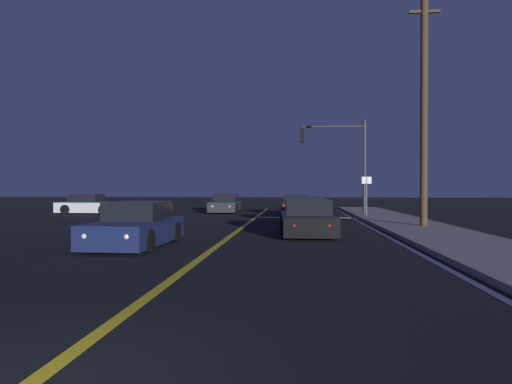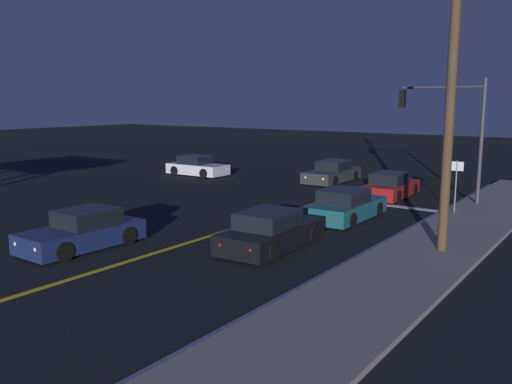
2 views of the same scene
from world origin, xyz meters
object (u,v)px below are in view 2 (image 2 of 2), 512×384
car_following_oncoming_red (390,187)px  street_sign_corner (456,179)px  car_far_approaching_teal (346,206)px  car_parked_curb_black (271,232)px  utility_pole_right (451,85)px  car_side_waiting_charcoal (332,173)px  traffic_signal_near_right (451,121)px  car_lead_oncoming_navy (83,232)px  car_mid_block_white (197,167)px

car_following_oncoming_red → street_sign_corner: 4.93m
car_far_approaching_teal → street_sign_corner: 5.14m
car_parked_curb_black → utility_pole_right: 7.53m
car_side_waiting_charcoal → car_following_oncoming_red: bearing=146.9°
car_side_waiting_charcoal → street_sign_corner: street_sign_corner is taller
car_side_waiting_charcoal → traffic_signal_near_right: (7.93, -3.01, 3.48)m
car_lead_oncoming_navy → utility_pole_right: bearing=-146.8°
car_side_waiting_charcoal → car_mid_block_white: 9.39m
car_side_waiting_charcoal → utility_pole_right: utility_pole_right is taller
car_following_oncoming_red → traffic_signal_near_right: size_ratio=0.70×
traffic_signal_near_right → utility_pole_right: utility_pole_right is taller
traffic_signal_near_right → car_lead_oncoming_navy: bearing=63.8°
car_mid_block_white → traffic_signal_near_right: size_ratio=0.70×
car_following_oncoming_red → car_parked_curb_black: bearing=-89.7°
car_far_approaching_teal → traffic_signal_near_right: bearing=68.5°
car_parked_curb_black → car_side_waiting_charcoal: 15.94m
car_parked_curb_black → car_lead_oncoming_navy: bearing=-147.1°
car_lead_oncoming_navy → car_side_waiting_charcoal: size_ratio=0.90×
traffic_signal_near_right → utility_pole_right: size_ratio=0.57×
car_parked_curb_black → car_side_waiting_charcoal: same height
car_following_oncoming_red → traffic_signal_near_right: 4.52m
car_mid_block_white → traffic_signal_near_right: (16.96, -0.44, 3.48)m
car_side_waiting_charcoal → street_sign_corner: (9.08, -5.81, 1.07)m
utility_pole_right → car_lead_oncoming_navy: bearing=-147.9°
car_lead_oncoming_navy → car_mid_block_white: 18.63m
car_far_approaching_teal → car_following_oncoming_red: 6.20m
car_side_waiting_charcoal → traffic_signal_near_right: bearing=158.2°
car_lead_oncoming_navy → street_sign_corner: size_ratio=1.73×
car_far_approaching_teal → street_sign_corner: size_ratio=1.83×
car_lead_oncoming_navy → car_following_oncoming_red: same height
car_mid_block_white → utility_pole_right: bearing=62.5°
car_lead_oncoming_navy → car_following_oncoming_red: 16.32m
traffic_signal_near_right → utility_pole_right: bearing=105.4°
car_parked_curb_black → car_far_approaching_teal: bearing=86.6°
car_lead_oncoming_navy → car_far_approaching_teal: bearing=-118.4°
car_parked_curb_black → utility_pole_right: bearing=25.3°
car_mid_block_white → street_sign_corner: (18.11, -3.24, 1.07)m
car_side_waiting_charcoal → street_sign_corner: bearing=146.4°
car_following_oncoming_red → street_sign_corner: size_ratio=1.74×
car_parked_curb_black → car_following_oncoming_red: bearing=89.2°
car_parked_curb_black → street_sign_corner: (3.63, 9.17, 1.07)m
car_far_approaching_teal → car_mid_block_white: (-14.54, 6.79, -0.00)m
car_side_waiting_charcoal → car_mid_block_white: same height
street_sign_corner → car_following_oncoming_red: bearing=146.8°
car_lead_oncoming_navy → traffic_signal_near_right: 17.89m
car_mid_block_white → car_parked_curb_black: bearing=48.4°
car_lead_oncoming_navy → car_parked_curb_black: 6.48m
car_parked_curb_black → street_sign_corner: size_ratio=1.88×
car_side_waiting_charcoal → street_sign_corner: size_ratio=1.93×
car_lead_oncoming_navy → car_following_oncoming_red: size_ratio=1.00×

